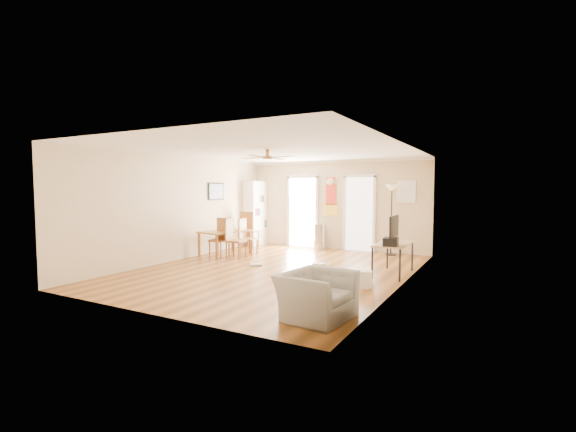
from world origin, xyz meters
The scene contains 30 objects.
floor centered at (0.00, 0.00, 0.00)m, with size 7.00×7.00×0.00m, color brown.
ceiling centered at (0.00, 0.00, 2.60)m, with size 5.50×7.00×0.00m, color silver, non-canonical shape.
wall_back centered at (0.00, 3.50, 1.30)m, with size 5.50×0.04×2.60m, color beige, non-canonical shape.
wall_front centered at (0.00, -3.50, 1.30)m, with size 5.50×0.04×2.60m, color beige, non-canonical shape.
wall_left centered at (-2.75, 0.00, 1.30)m, with size 0.04×7.00×2.60m, color beige, non-canonical shape.
wall_right centered at (2.75, 0.00, 1.30)m, with size 0.04×7.00×2.60m, color beige, non-canonical shape.
crown_molding centered at (0.00, 0.00, 2.56)m, with size 5.50×7.00×0.08m, color white, non-canonical shape.
kitchen_doorway centered at (-1.05, 3.48, 1.05)m, with size 0.90×0.10×2.10m, color white, non-canonical shape.
bathroom_doorway centered at (0.75, 3.48, 1.05)m, with size 0.80×0.10×2.10m, color white, non-canonical shape.
wall_decal centered at (-0.13, 3.48, 1.55)m, with size 0.46×0.03×1.10m, color red.
ac_grille centered at (2.05, 3.47, 1.70)m, with size 0.50×0.04×0.60m, color white.
framed_poster centered at (-2.73, 1.40, 1.70)m, with size 0.04×0.66×0.48m, color black.
ceiling_fan centered at (0.00, -0.30, 2.43)m, with size 1.24×1.24×0.20m, color #593819, non-canonical shape.
bookshelf centered at (-2.53, 3.14, 1.00)m, with size 0.40×0.90×2.01m, color white, non-canonical shape.
dining_table centered at (-2.15, 1.04, 0.33)m, with size 0.80×1.33×0.66m, color #AC7737, non-canonical shape.
dining_chair_right_a centered at (-1.60, 1.34, 0.48)m, with size 0.40×0.40×0.97m, color #A26B34, non-canonical shape.
dining_chair_right_b centered at (-1.60, 0.78, 0.51)m, with size 0.42×0.42×1.01m, color olive, non-canonical shape.
dining_chair_near centered at (-2.08, 0.70, 0.50)m, with size 0.41×0.41×1.01m, color #AA7637, non-canonical shape.
dining_chair_far centered at (-2.35, 2.51, 0.54)m, with size 0.45×0.45×1.08m, color brown, non-canonical shape.
trash_can centered at (-0.37, 3.23, 0.37)m, with size 0.34×0.34×0.74m, color #BABABC.
torchiere_lamp centered at (1.74, 3.19, 0.94)m, with size 0.36×0.36×1.89m, color black, non-canonical shape.
computer_desk centered at (2.39, 0.76, 0.33)m, with size 0.62×1.24×0.66m, color tan, non-canonical shape.
imac centered at (2.47, 0.45, 0.96)m, with size 0.09×0.63×0.58m, color black, non-canonical shape.
keyboard centered at (2.20, 1.07, 0.67)m, with size 0.14×0.42×0.02m, color silver.
printer centered at (2.45, 0.30, 0.74)m, with size 0.27×0.32×0.16m, color black.
orange_bottle centered at (2.30, 1.34, 0.78)m, with size 0.08×0.08×0.23m, color #EA4C14.
wastebasket_a centered at (1.17, -0.28, 0.15)m, with size 0.26×0.26×0.31m, color silver.
wastebasket_b centered at (2.21, -0.56, 0.15)m, with size 0.26×0.26×0.30m, color silver.
floor_cloth centered at (-0.65, 0.23, 0.02)m, with size 0.27×0.21×0.04m, color #9B9C97.
armchair centered at (2.15, -2.53, 0.32)m, with size 0.98×0.86×0.64m, color gray.
Camera 1 is at (4.38, -7.46, 1.79)m, focal length 24.92 mm.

